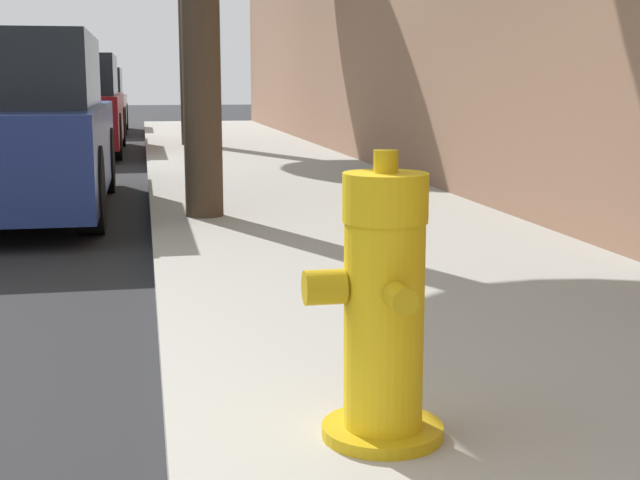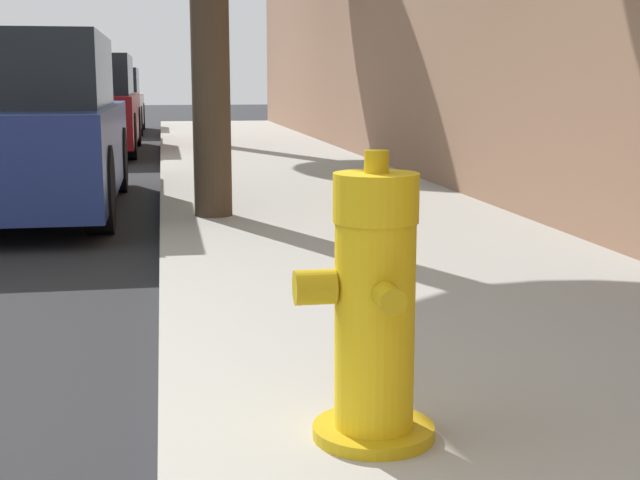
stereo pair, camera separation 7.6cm
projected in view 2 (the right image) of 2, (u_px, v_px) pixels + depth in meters
sidewalk_slab at (602, 436)px, 2.69m from camera, size 2.64×40.00×0.13m
fire_hydrant at (373, 312)px, 2.45m from camera, size 0.40×0.41×0.81m
parked_car_near at (13, 129)px, 7.57m from camera, size 1.76×4.11×1.50m
parked_car_mid at (82, 107)px, 13.80m from camera, size 1.71×4.38×1.51m
parked_car_far at (100, 102)px, 19.21m from camera, size 1.85×3.96×1.38m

